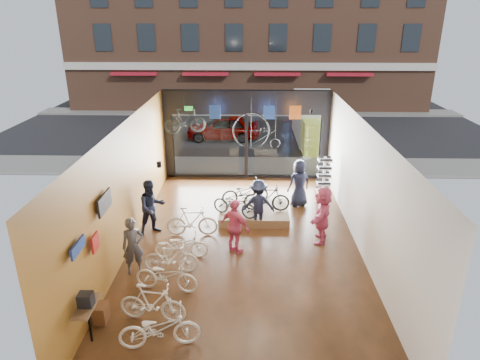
{
  "coord_description": "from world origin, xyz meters",
  "views": [
    {
      "loc": [
        0.16,
        -11.65,
        6.71
      ],
      "look_at": [
        -0.16,
        1.4,
        1.62
      ],
      "focal_mm": 32.0,
      "sensor_mm": 36.0,
      "label": 1
    }
  ],
  "objects_px": {
    "display_platform": "(254,213)",
    "street_car": "(223,127)",
    "customer_1": "(152,207)",
    "hung_bike": "(185,121)",
    "customer_5": "(322,214)",
    "customer_3": "(258,204)",
    "floor_bike_5": "(192,221)",
    "customer_2": "(235,227)",
    "sunglasses_rack": "(324,179)",
    "floor_bike_1": "(152,303)",
    "floor_bike_4": "(181,245)",
    "customer_4": "(299,183)",
    "floor_bike_3": "(171,258)",
    "floor_bike_0": "(159,328)",
    "customer_0": "(133,246)",
    "display_bike_right": "(245,192)",
    "display_bike_mid": "(267,198)",
    "floor_bike_2": "(166,276)",
    "penny_farthing": "(259,132)",
    "box_truck": "(318,122)"
  },
  "relations": [
    {
      "from": "customer_1",
      "to": "customer_3",
      "type": "xyz_separation_m",
      "value": [
        3.43,
        0.49,
        -0.07
      ]
    },
    {
      "from": "customer_0",
      "to": "sunglasses_rack",
      "type": "bearing_deg",
      "value": 17.68
    },
    {
      "from": "floor_bike_2",
      "to": "display_bike_mid",
      "type": "height_order",
      "value": "display_bike_mid"
    },
    {
      "from": "floor_bike_0",
      "to": "customer_5",
      "type": "relative_size",
      "value": 0.95
    },
    {
      "from": "floor_bike_0",
      "to": "floor_bike_3",
      "type": "height_order",
      "value": "floor_bike_3"
    },
    {
      "from": "street_car",
      "to": "display_platform",
      "type": "xyz_separation_m",
      "value": [
        1.69,
        -10.02,
        -0.55
      ]
    },
    {
      "from": "floor_bike_0",
      "to": "customer_5",
      "type": "distance_m",
      "value": 6.29
    },
    {
      "from": "box_truck",
      "to": "floor_bike_4",
      "type": "relative_size",
      "value": 4.13
    },
    {
      "from": "customer_1",
      "to": "customer_5",
      "type": "distance_m",
      "value": 5.4
    },
    {
      "from": "sunglasses_rack",
      "to": "hung_bike",
      "type": "distance_m",
      "value": 5.7
    },
    {
      "from": "customer_0",
      "to": "customer_4",
      "type": "distance_m",
      "value": 6.76
    },
    {
      "from": "display_bike_right",
      "to": "customer_0",
      "type": "distance_m",
      "value": 5.0
    },
    {
      "from": "penny_farthing",
      "to": "floor_bike_3",
      "type": "bearing_deg",
      "value": -113.27
    },
    {
      "from": "display_platform",
      "to": "hung_bike",
      "type": "relative_size",
      "value": 1.52
    },
    {
      "from": "customer_4",
      "to": "penny_farthing",
      "type": "xyz_separation_m",
      "value": [
        -1.49,
        1.22,
        1.61
      ]
    },
    {
      "from": "floor_bike_2",
      "to": "customer_4",
      "type": "xyz_separation_m",
      "value": [
        3.94,
        5.38,
        0.46
      ]
    },
    {
      "from": "customer_5",
      "to": "customer_3",
      "type": "bearing_deg",
      "value": -99.19
    },
    {
      "from": "box_truck",
      "to": "display_platform",
      "type": "height_order",
      "value": "box_truck"
    },
    {
      "from": "floor_bike_0",
      "to": "floor_bike_5",
      "type": "relative_size",
      "value": 1.06
    },
    {
      "from": "customer_0",
      "to": "hung_bike",
      "type": "relative_size",
      "value": 1.03
    },
    {
      "from": "customer_0",
      "to": "hung_bike",
      "type": "height_order",
      "value": "hung_bike"
    },
    {
      "from": "floor_bike_2",
      "to": "customer_0",
      "type": "xyz_separation_m",
      "value": [
        -1.04,
        0.81,
        0.38
      ]
    },
    {
      "from": "display_bike_mid",
      "to": "customer_4",
      "type": "bearing_deg",
      "value": -45.27
    },
    {
      "from": "floor_bike_4",
      "to": "customer_4",
      "type": "xyz_separation_m",
      "value": [
        3.81,
        3.78,
        0.48
      ]
    },
    {
      "from": "floor_bike_3",
      "to": "customer_4",
      "type": "relative_size",
      "value": 0.85
    },
    {
      "from": "street_car",
      "to": "sunglasses_rack",
      "type": "distance_m",
      "value": 9.61
    },
    {
      "from": "customer_4",
      "to": "floor_bike_1",
      "type": "bearing_deg",
      "value": 34.88
    },
    {
      "from": "customer_2",
      "to": "customer_5",
      "type": "bearing_deg",
      "value": -126.46
    },
    {
      "from": "floor_bike_3",
      "to": "display_bike_mid",
      "type": "height_order",
      "value": "display_bike_mid"
    },
    {
      "from": "display_bike_mid",
      "to": "customer_5",
      "type": "height_order",
      "value": "customer_5"
    },
    {
      "from": "customer_2",
      "to": "display_bike_right",
      "type": "bearing_deg",
      "value": -58.05
    },
    {
      "from": "street_car",
      "to": "floor_bike_1",
      "type": "xyz_separation_m",
      "value": [
        -0.68,
        -15.55,
        -0.22
      ]
    },
    {
      "from": "hung_bike",
      "to": "floor_bike_4",
      "type": "bearing_deg",
      "value": 169.19
    },
    {
      "from": "sunglasses_rack",
      "to": "floor_bike_5",
      "type": "bearing_deg",
      "value": -166.39
    },
    {
      "from": "customer_3",
      "to": "customer_4",
      "type": "bearing_deg",
      "value": -132.84
    },
    {
      "from": "customer_1",
      "to": "hung_bike",
      "type": "bearing_deg",
      "value": 46.03
    },
    {
      "from": "floor_bike_4",
      "to": "display_platform",
      "type": "height_order",
      "value": "floor_bike_4"
    },
    {
      "from": "display_platform",
      "to": "customer_2",
      "type": "relative_size",
      "value": 1.39
    },
    {
      "from": "floor_bike_0",
      "to": "sunglasses_rack",
      "type": "bearing_deg",
      "value": -40.26
    },
    {
      "from": "floor_bike_3",
      "to": "floor_bike_0",
      "type": "bearing_deg",
      "value": -174.93
    },
    {
      "from": "street_car",
      "to": "floor_bike_5",
      "type": "xyz_separation_m",
      "value": [
        -0.3,
        -11.4,
        -0.2
      ]
    },
    {
      "from": "box_truck",
      "to": "display_bike_mid",
      "type": "relative_size",
      "value": 4.04
    },
    {
      "from": "floor_bike_3",
      "to": "floor_bike_2",
      "type": "bearing_deg",
      "value": -177.85
    },
    {
      "from": "display_platform",
      "to": "street_car",
      "type": "bearing_deg",
      "value": 99.58
    },
    {
      "from": "floor_bike_1",
      "to": "penny_farthing",
      "type": "relative_size",
      "value": 0.9
    },
    {
      "from": "floor_bike_5",
      "to": "display_bike_mid",
      "type": "distance_m",
      "value": 2.77
    },
    {
      "from": "sunglasses_rack",
      "to": "floor_bike_1",
      "type": "bearing_deg",
      "value": -143.43
    },
    {
      "from": "display_bike_mid",
      "to": "customer_1",
      "type": "bearing_deg",
      "value": 109.47
    },
    {
      "from": "customer_2",
      "to": "penny_farthing",
      "type": "bearing_deg",
      "value": -62.06
    },
    {
      "from": "customer_1",
      "to": "customer_2",
      "type": "relative_size",
      "value": 1.06
    }
  ]
}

